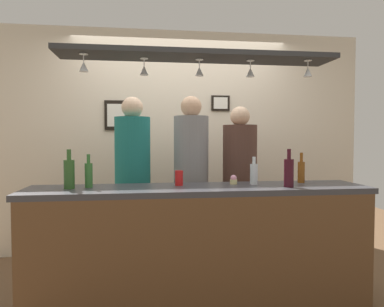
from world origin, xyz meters
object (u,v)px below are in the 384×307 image
(bottle_soda_clear, at_px, (254,173))
(drink_can, at_px, (179,178))
(person_left_teal_shirt, at_px, (133,168))
(bottle_champagne_green, at_px, (69,173))
(person_middle_grey_shirt, at_px, (191,167))
(cupcake, at_px, (234,180))
(bottle_beer_amber_tall, at_px, (301,171))
(bottle_wine_dark_red, at_px, (289,172))
(picture_frame_caricature, at_px, (116,115))
(bottle_beer_green_import, at_px, (89,174))
(person_right_brown_shirt, at_px, (240,172))
(picture_frame_upper_small, at_px, (220,103))

(bottle_soda_clear, xyz_separation_m, drink_can, (-0.63, 0.01, -0.03))
(person_left_teal_shirt, distance_m, bottle_champagne_green, 0.81)
(person_left_teal_shirt, xyz_separation_m, drink_can, (0.39, -0.59, -0.03))
(person_middle_grey_shirt, xyz_separation_m, bottle_champagne_green, (-1.02, -0.67, 0.02))
(bottle_champagne_green, relative_size, cupcake, 3.85)
(bottle_beer_amber_tall, bearing_deg, person_left_teal_shirt, 159.33)
(bottle_wine_dark_red, distance_m, cupcake, 0.46)
(person_middle_grey_shirt, distance_m, drink_can, 0.62)
(bottle_wine_dark_red, bearing_deg, drink_can, 166.30)
(cupcake, distance_m, picture_frame_caricature, 1.78)
(person_middle_grey_shirt, distance_m, bottle_beer_green_import, 1.08)
(bottle_soda_clear, bearing_deg, cupcake, 169.84)
(bottle_beer_amber_tall, xyz_separation_m, bottle_soda_clear, (-0.44, -0.06, -0.01))
(person_right_brown_shirt, relative_size, bottle_champagne_green, 5.52)
(bottle_beer_green_import, bearing_deg, bottle_wine_dark_red, -6.67)
(bottle_wine_dark_red, height_order, bottle_champagne_green, same)
(person_left_teal_shirt, height_order, bottle_soda_clear, person_left_teal_shirt)
(cupcake, bearing_deg, bottle_beer_green_import, -177.98)
(bottle_soda_clear, bearing_deg, person_left_teal_shirt, 149.25)
(bottle_beer_amber_tall, bearing_deg, person_middle_grey_shirt, 148.25)
(bottle_soda_clear, distance_m, picture_frame_caricature, 1.89)
(person_left_teal_shirt, relative_size, picture_frame_upper_small, 7.89)
(bottle_wine_dark_red, distance_m, picture_frame_upper_small, 1.68)
(person_right_brown_shirt, xyz_separation_m, bottle_beer_green_import, (-1.38, -0.62, 0.06))
(person_middle_grey_shirt, bearing_deg, person_right_brown_shirt, -0.00)
(bottle_soda_clear, xyz_separation_m, cupcake, (-0.17, 0.03, -0.06))
(person_right_brown_shirt, bearing_deg, bottle_soda_clear, -94.14)
(person_right_brown_shirt, relative_size, picture_frame_upper_small, 7.53)
(bottle_beer_green_import, distance_m, cupcake, 1.17)
(person_middle_grey_shirt, relative_size, bottle_beer_green_import, 6.74)
(person_left_teal_shirt, xyz_separation_m, bottle_wine_dark_red, (1.24, -0.80, 0.02))
(person_left_teal_shirt, relative_size, bottle_beer_amber_tall, 6.68)
(drink_can, bearing_deg, bottle_beer_green_import, -178.03)
(person_right_brown_shirt, bearing_deg, cupcake, -110.08)
(bottle_soda_clear, bearing_deg, bottle_champagne_green, -177.53)
(bottle_beer_amber_tall, bearing_deg, bottle_champagne_green, -176.45)
(bottle_champagne_green, bearing_deg, bottle_beer_amber_tall, 3.55)
(bottle_wine_dark_red, height_order, picture_frame_upper_small, picture_frame_upper_small)
(picture_frame_upper_small, bearing_deg, bottle_beer_green_import, -134.89)
(picture_frame_upper_small, xyz_separation_m, picture_frame_caricature, (-1.22, 0.00, -0.16))
(bottle_wine_dark_red, xyz_separation_m, bottle_soda_clear, (-0.22, 0.19, -0.03))
(person_middle_grey_shirt, height_order, picture_frame_caricature, picture_frame_caricature)
(person_middle_grey_shirt, bearing_deg, cupcake, -63.91)
(bottle_wine_dark_red, bearing_deg, bottle_beer_green_import, 173.33)
(bottle_soda_clear, height_order, drink_can, bottle_soda_clear)
(bottle_wine_dark_red, bearing_deg, person_middle_grey_shirt, 130.02)
(person_left_teal_shirt, distance_m, picture_frame_upper_small, 1.44)
(person_left_teal_shirt, relative_size, person_middle_grey_shirt, 0.99)
(bottle_beer_green_import, bearing_deg, picture_frame_caricature, 85.26)
(bottle_soda_clear, bearing_deg, bottle_beer_amber_tall, 7.14)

